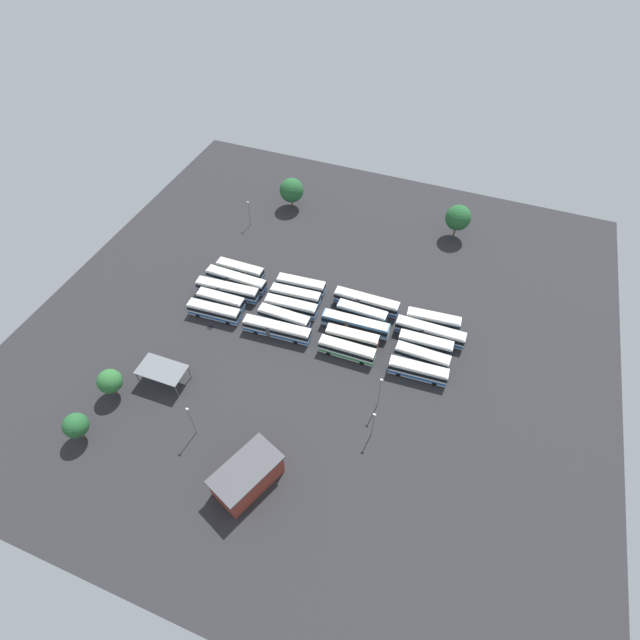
{
  "coord_description": "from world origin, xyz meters",
  "views": [
    {
      "loc": [
        25.7,
        -68.49,
        83.34
      ],
      "look_at": [
        -0.16,
        -1.17,
        1.51
      ],
      "focal_mm": 27.31,
      "sensor_mm": 36.0,
      "label": 1
    }
  ],
  "objects_px": {
    "bus_row1_slot4": "(301,285)",
    "bus_row3_slot3": "(430,332)",
    "maintenance_shelter": "(162,370)",
    "bus_row2_slot1": "(352,338)",
    "bus_row0_slot3": "(236,280)",
    "bus_row2_slot0": "(347,350)",
    "bus_row3_slot4": "(433,320)",
    "bus_row0_slot4": "(240,270)",
    "bus_row3_slot2": "(425,344)",
    "bus_row2_slot4": "(366,302)",
    "bus_row3_slot1": "(422,357)",
    "bus_row1_slot2": "(291,307)",
    "bus_row0_slot2": "(227,290)",
    "lamp_post_by_building": "(380,392)",
    "bus_row1_slot3": "(296,296)",
    "depot_building": "(247,476)",
    "bus_row2_slot3": "(362,313)",
    "lamp_post_near_entrance": "(191,420)",
    "tree_north_edge": "(110,381)",
    "tree_northwest": "(458,218)",
    "tree_west_edge": "(292,190)",
    "tree_south_edge": "(76,425)",
    "bus_row0_slot1": "(221,300)",
    "bus_row1_slot1": "(284,318)",
    "bus_row2_slot2": "(355,324)",
    "bus_row0_slot0": "(214,312)",
    "bus_row3_slot0": "(418,371)",
    "bus_row1_slot0": "(277,330)",
    "lamp_post_mid_lot": "(373,423)",
    "lamp_post_far_corner": "(249,212)"
  },
  "relations": [
    {
      "from": "bus_row0_slot1",
      "to": "bus_row1_slot1",
      "type": "xyz_separation_m",
      "value": [
        15.86,
        0.31,
        0.0
      ]
    },
    {
      "from": "bus_row0_slot2",
      "to": "bus_row2_slot3",
      "type": "height_order",
      "value": "same"
    },
    {
      "from": "depot_building",
      "to": "tree_west_edge",
      "type": "xyz_separation_m",
      "value": [
        -25.09,
        78.1,
        2.58
      ]
    },
    {
      "from": "bus_row2_slot0",
      "to": "lamp_post_by_building",
      "type": "distance_m",
      "value": 13.91
    },
    {
      "from": "bus_row0_slot2",
      "to": "bus_row3_slot2",
      "type": "bearing_deg",
      "value": 0.96
    },
    {
      "from": "bus_row1_slot1",
      "to": "lamp_post_near_entrance",
      "type": "relative_size",
      "value": 1.37
    },
    {
      "from": "bus_row0_slot4",
      "to": "tree_north_edge",
      "type": "bearing_deg",
      "value": -100.75
    },
    {
      "from": "bus_row1_slot2",
      "to": "depot_building",
      "type": "height_order",
      "value": "depot_building"
    },
    {
      "from": "bus_row0_slot2",
      "to": "lamp_post_far_corner",
      "type": "relative_size",
      "value": 2.04
    },
    {
      "from": "bus_row0_slot0",
      "to": "bus_row0_slot2",
      "type": "relative_size",
      "value": 0.81
    },
    {
      "from": "lamp_post_near_entrance",
      "to": "lamp_post_mid_lot",
      "type": "xyz_separation_m",
      "value": [
        31.08,
        11.61,
        -0.7
      ]
    },
    {
      "from": "bus_row3_slot1",
      "to": "tree_west_edge",
      "type": "distance_m",
      "value": 62.94
    },
    {
      "from": "bus_row3_slot1",
      "to": "tree_northwest",
      "type": "distance_m",
      "value": 44.71
    },
    {
      "from": "bus_row1_slot3",
      "to": "maintenance_shelter",
      "type": "bearing_deg",
      "value": -117.9
    },
    {
      "from": "bus_row1_slot2",
      "to": "bus_row0_slot2",
      "type": "bearing_deg",
      "value": -178.59
    },
    {
      "from": "bus_row0_slot0",
      "to": "bus_row2_slot0",
      "type": "relative_size",
      "value": 1.02
    },
    {
      "from": "bus_row3_slot3",
      "to": "bus_row0_slot4",
      "type": "bearing_deg",
      "value": 176.51
    },
    {
      "from": "bus_row3_slot0",
      "to": "bus_row1_slot0",
      "type": "bearing_deg",
      "value": -179.51
    },
    {
      "from": "bus_row1_slot2",
      "to": "bus_row3_slot2",
      "type": "relative_size",
      "value": 1.06
    },
    {
      "from": "maintenance_shelter",
      "to": "bus_row3_slot4",
      "type": "bearing_deg",
      "value": 35.73
    },
    {
      "from": "bus_row2_slot2",
      "to": "tree_north_edge",
      "type": "height_order",
      "value": "tree_north_edge"
    },
    {
      "from": "lamp_post_near_entrance",
      "to": "bus_row3_slot3",
      "type": "bearing_deg",
      "value": 47.25
    },
    {
      "from": "bus_row2_slot4",
      "to": "tree_northwest",
      "type": "relative_size",
      "value": 1.61
    },
    {
      "from": "bus_row1_slot1",
      "to": "bus_row2_slot4",
      "type": "relative_size",
      "value": 0.79
    },
    {
      "from": "bus_row3_slot1",
      "to": "tree_south_edge",
      "type": "xyz_separation_m",
      "value": [
        -55.26,
        -39.95,
        2.46
      ]
    },
    {
      "from": "bus_row3_slot3",
      "to": "lamp_post_far_corner",
      "type": "xyz_separation_m",
      "value": [
        -54.74,
        22.07,
        2.32
      ]
    },
    {
      "from": "bus_row0_slot4",
      "to": "tree_north_edge",
      "type": "relative_size",
      "value": 1.75
    },
    {
      "from": "bus_row1_slot3",
      "to": "lamp_post_far_corner",
      "type": "height_order",
      "value": "lamp_post_far_corner"
    },
    {
      "from": "bus_row3_slot3",
      "to": "lamp_post_by_building",
      "type": "bearing_deg",
      "value": -105.13
    },
    {
      "from": "bus_row0_slot3",
      "to": "tree_northwest",
      "type": "height_order",
      "value": "tree_northwest"
    },
    {
      "from": "bus_row2_slot0",
      "to": "tree_northwest",
      "type": "bearing_deg",
      "value": 74.13
    },
    {
      "from": "lamp_post_by_building",
      "to": "bus_row0_slot3",
      "type": "bearing_deg",
      "value": 154.14
    },
    {
      "from": "bus_row1_slot3",
      "to": "lamp_post_near_entrance",
      "type": "height_order",
      "value": "lamp_post_near_entrance"
    },
    {
      "from": "bus_row1_slot0",
      "to": "tree_south_edge",
      "type": "bearing_deg",
      "value": -123.47
    },
    {
      "from": "bus_row0_slot0",
      "to": "bus_row3_slot1",
      "type": "bearing_deg",
      "value": 5.24
    },
    {
      "from": "bus_row3_slot2",
      "to": "lamp_post_near_entrance",
      "type": "distance_m",
      "value": 50.39
    },
    {
      "from": "bus_row1_slot0",
      "to": "lamp_post_mid_lot",
      "type": "xyz_separation_m",
      "value": [
        26.7,
        -15.92,
        2.24
      ]
    },
    {
      "from": "bus_row0_slot3",
      "to": "bus_row3_slot4",
      "type": "bearing_deg",
      "value": 5.13
    },
    {
      "from": "tree_northwest",
      "to": "bus_row2_slot2",
      "type": "bearing_deg",
      "value": -109.41
    },
    {
      "from": "bus_row2_slot4",
      "to": "bus_row3_slot1",
      "type": "height_order",
      "value": "same"
    },
    {
      "from": "bus_row0_slot3",
      "to": "tree_north_edge",
      "type": "relative_size",
      "value": 2.23
    },
    {
      "from": "lamp_post_near_entrance",
      "to": "tree_west_edge",
      "type": "relative_size",
      "value": 0.99
    },
    {
      "from": "bus_row1_slot4",
      "to": "bus_row3_slot3",
      "type": "xyz_separation_m",
      "value": [
        31.88,
        -3.39,
        0.0
      ]
    },
    {
      "from": "bus_row3_slot2",
      "to": "bus_row3_slot4",
      "type": "relative_size",
      "value": 0.96
    },
    {
      "from": "maintenance_shelter",
      "to": "bus_row0_slot0",
      "type": "bearing_deg",
      "value": 87.52
    },
    {
      "from": "bus_row0_slot3",
      "to": "bus_row2_slot0",
      "type": "relative_size",
      "value": 1.25
    },
    {
      "from": "bus_row3_slot2",
      "to": "lamp_post_by_building",
      "type": "height_order",
      "value": "lamp_post_by_building"
    },
    {
      "from": "maintenance_shelter",
      "to": "bus_row2_slot1",
      "type": "bearing_deg",
      "value": 35.49
    },
    {
      "from": "bus_row1_slot1",
      "to": "tree_west_edge",
      "type": "distance_m",
      "value": 44.75
    },
    {
      "from": "bus_row0_slot4",
      "to": "bus_row3_slot1",
      "type": "xyz_separation_m",
      "value": [
        47.86,
        -10.2,
        -0.0
      ]
    }
  ]
}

